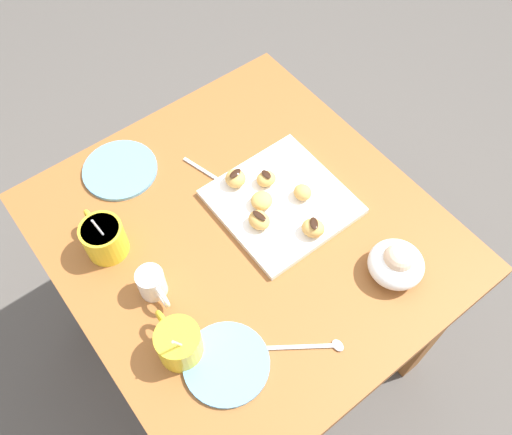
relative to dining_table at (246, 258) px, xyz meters
name	(u,v)px	position (x,y,z in m)	size (l,w,h in m)	color
ground_plane	(249,337)	(0.00, 0.00, -0.58)	(8.00, 8.00, 0.00)	#514C47
dining_table	(246,258)	(0.00, 0.00, 0.00)	(0.89, 0.83, 0.71)	#935628
pastry_plate_square	(282,202)	(0.01, -0.11, 0.14)	(0.29, 0.29, 0.02)	white
coffee_mug_yellow_left	(179,342)	(-0.15, 0.28, 0.18)	(0.13, 0.09, 0.13)	yellow
coffee_mug_yellow_right	(104,237)	(0.15, 0.28, 0.18)	(0.13, 0.09, 0.14)	yellow
cream_pitcher_white	(153,284)	(-0.01, 0.25, 0.18)	(0.10, 0.06, 0.07)	white
ice_cream_bowl	(397,263)	(-0.28, -0.20, 0.18)	(0.12, 0.12, 0.09)	white
saucer_sky_left	(120,170)	(0.33, 0.14, 0.14)	(0.19, 0.19, 0.01)	#66A8DB
saucer_sky_right	(226,364)	(-0.23, 0.22, 0.14)	(0.18, 0.18, 0.01)	#66A8DB
loose_spoon_near_saucer	(314,346)	(-0.31, 0.05, 0.14)	(0.10, 0.13, 0.01)	silver
loose_spoon_by_plate	(215,178)	(0.16, -0.03, 0.14)	(0.16, 0.05, 0.01)	silver
beignet_0	(259,220)	(-0.01, -0.03, 0.17)	(0.05, 0.05, 0.04)	#DBA351
chocolate_drizzle_0	(259,216)	(-0.01, -0.03, 0.19)	(0.04, 0.02, 0.01)	black
beignet_1	(303,192)	(-0.02, -0.16, 0.17)	(0.04, 0.04, 0.03)	#DBA351
beignet_2	(235,178)	(0.11, -0.06, 0.17)	(0.05, 0.05, 0.04)	#DBA351
chocolate_drizzle_2	(235,173)	(0.11, -0.06, 0.19)	(0.03, 0.02, 0.01)	black
beignet_3	(266,179)	(0.07, -0.12, 0.17)	(0.04, 0.05, 0.03)	#DBA351
chocolate_drizzle_3	(266,174)	(0.07, -0.12, 0.19)	(0.03, 0.02, 0.01)	black
beignet_4	(313,228)	(-0.11, -0.11, 0.17)	(0.05, 0.05, 0.04)	#DBA351
chocolate_drizzle_4	(314,223)	(-0.11, -0.11, 0.19)	(0.03, 0.02, 0.01)	black
beignet_5	(262,200)	(0.03, -0.07, 0.17)	(0.05, 0.05, 0.03)	#DBA351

